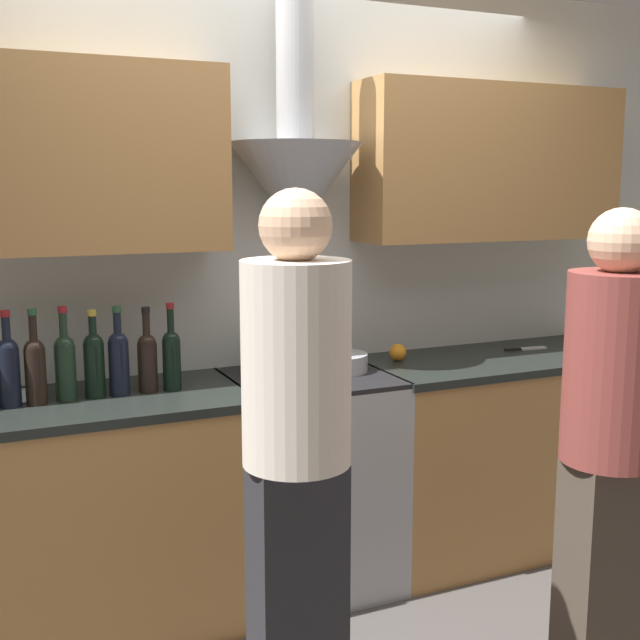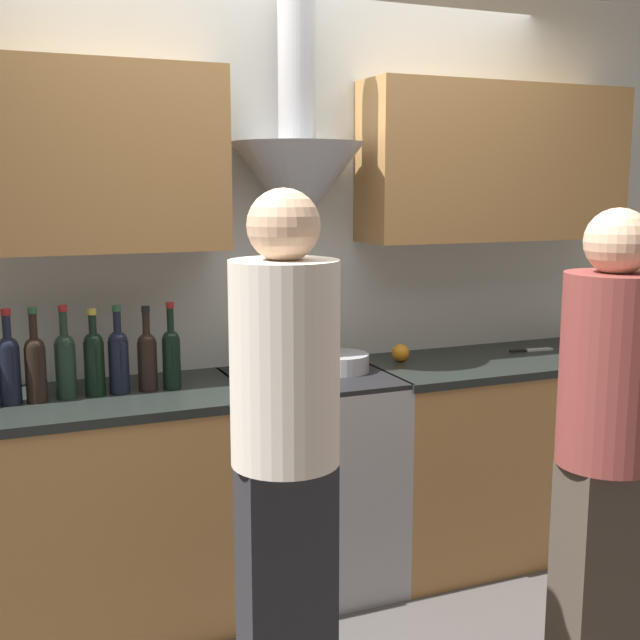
% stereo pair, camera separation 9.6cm
% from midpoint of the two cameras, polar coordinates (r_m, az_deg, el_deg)
% --- Properties ---
extents(ground_plane, '(12.00, 12.00, 0.00)m').
position_cam_midpoint_polar(ground_plane, '(3.41, 0.68, -20.33)').
color(ground_plane, '#4C4744').
extents(wall_back, '(8.40, 0.56, 2.60)m').
position_cam_midpoint_polar(wall_back, '(3.51, -2.77, 5.72)').
color(wall_back, silver).
rests_on(wall_back, ground_plane).
extents(counter_left, '(1.13, 0.62, 0.92)m').
position_cam_midpoint_polar(counter_left, '(3.26, -16.31, -13.18)').
color(counter_left, '#B27F47').
rests_on(counter_left, ground_plane).
extents(counter_right, '(1.32, 0.62, 0.92)m').
position_cam_midpoint_polar(counter_right, '(3.93, 11.91, -9.05)').
color(counter_right, '#B27F47').
rests_on(counter_right, ground_plane).
extents(stove_range, '(0.65, 0.60, 0.92)m').
position_cam_midpoint_polar(stove_range, '(3.47, -1.51, -11.31)').
color(stove_range, '#A8AAAF').
rests_on(stove_range, ground_plane).
extents(wine_bottle_2, '(0.08, 0.08, 0.35)m').
position_cam_midpoint_polar(wine_bottle_2, '(3.07, -22.12, -3.19)').
color(wine_bottle_2, black).
rests_on(wine_bottle_2, counter_left).
extents(wine_bottle_3, '(0.08, 0.08, 0.35)m').
position_cam_midpoint_polar(wine_bottle_3, '(3.07, -20.45, -3.15)').
color(wine_bottle_3, black).
rests_on(wine_bottle_3, counter_left).
extents(wine_bottle_4, '(0.08, 0.08, 0.35)m').
position_cam_midpoint_polar(wine_bottle_4, '(3.09, -18.53, -2.95)').
color(wine_bottle_4, black).
rests_on(wine_bottle_4, counter_left).
extents(wine_bottle_5, '(0.08, 0.08, 0.33)m').
position_cam_midpoint_polar(wine_bottle_5, '(3.10, -16.63, -2.84)').
color(wine_bottle_5, black).
rests_on(wine_bottle_5, counter_left).
extents(wine_bottle_6, '(0.08, 0.08, 0.34)m').
position_cam_midpoint_polar(wine_bottle_6, '(3.11, -14.99, -2.72)').
color(wine_bottle_6, black).
rests_on(wine_bottle_6, counter_left).
extents(wine_bottle_7, '(0.08, 0.08, 0.33)m').
position_cam_midpoint_polar(wine_bottle_7, '(3.13, -13.04, -2.70)').
color(wine_bottle_7, black).
rests_on(wine_bottle_7, counter_left).
extents(wine_bottle_8, '(0.07, 0.07, 0.34)m').
position_cam_midpoint_polar(wine_bottle_8, '(3.14, -11.38, -2.53)').
color(wine_bottle_8, black).
rests_on(wine_bottle_8, counter_left).
extents(stock_pot, '(0.26, 0.26, 0.15)m').
position_cam_midpoint_polar(stock_pot, '(3.31, -4.19, -2.75)').
color(stock_pot, '#A8AAAF').
rests_on(stock_pot, stove_range).
extents(mixing_bowl, '(0.24, 0.24, 0.08)m').
position_cam_midpoint_polar(mixing_bowl, '(3.41, 0.57, -3.03)').
color(mixing_bowl, '#A8AAAF').
rests_on(mixing_bowl, stove_range).
extents(orange_fruit, '(0.08, 0.08, 0.08)m').
position_cam_midpoint_polar(orange_fruit, '(3.62, 4.80, -2.31)').
color(orange_fruit, orange).
rests_on(orange_fruit, counter_right).
extents(chefs_knife, '(0.22, 0.05, 0.01)m').
position_cam_midpoint_polar(chefs_knife, '(3.97, 13.75, -2.00)').
color(chefs_knife, silver).
rests_on(chefs_knife, counter_right).
extents(person_foreground_left, '(0.30, 0.30, 1.69)m').
position_cam_midpoint_polar(person_foreground_left, '(2.25, -2.91, -9.92)').
color(person_foreground_left, '#28282D').
rests_on(person_foreground_left, ground_plane).
extents(person_foreground_right, '(0.31, 0.31, 1.63)m').
position_cam_midpoint_polar(person_foreground_right, '(2.73, 18.96, -7.83)').
color(person_foreground_right, '#473D33').
rests_on(person_foreground_right, ground_plane).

